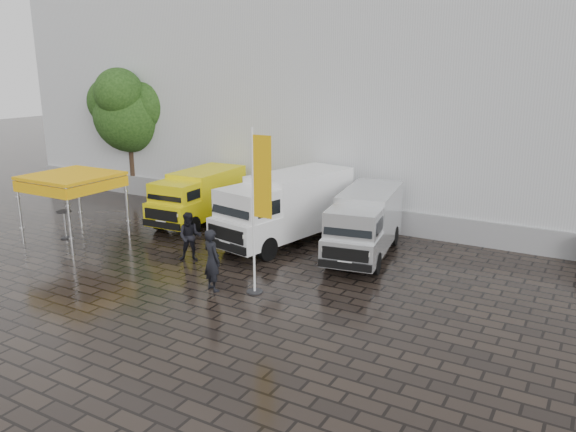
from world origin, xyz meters
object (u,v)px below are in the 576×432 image
(van_silver, at_px, (365,225))
(cocktail_table, at_px, (65,225))
(canopy_tent, at_px, (70,179))
(flagpole, at_px, (259,204))
(van_yellow, at_px, (198,198))
(person_tent, at_px, (190,237))
(van_white, at_px, (285,209))
(person_front, at_px, (212,260))

(van_silver, bearing_deg, cocktail_table, -169.88)
(canopy_tent, distance_m, flagpole, 9.34)
(van_silver, xyz_separation_m, canopy_tent, (-10.68, -3.90, 1.30))
(van_yellow, bearing_deg, person_tent, -57.38)
(van_white, bearing_deg, cocktail_table, -142.42)
(person_tent, bearing_deg, van_yellow, 94.19)
(cocktail_table, bearing_deg, canopy_tent, 5.34)
(flagpole, distance_m, person_front, 2.36)
(canopy_tent, height_order, person_front, canopy_tent)
(person_tent, bearing_deg, cocktail_table, 152.77)
(canopy_tent, bearing_deg, van_yellow, 57.94)
(van_silver, relative_size, canopy_tent, 1.79)
(van_silver, xyz_separation_m, cocktail_table, (-11.21, -3.95, -0.60))
(flagpole, height_order, person_tent, flagpole)
(van_white, xyz_separation_m, flagpole, (1.89, -4.79, 1.47))
(van_white, distance_m, flagpole, 5.36)
(person_front, bearing_deg, canopy_tent, 11.97)
(van_white, distance_m, person_front, 5.31)
(van_silver, height_order, person_front, van_silver)
(van_white, height_order, canopy_tent, van_white)
(van_silver, bearing_deg, flagpole, -115.34)
(van_yellow, height_order, canopy_tent, canopy_tent)
(van_white, relative_size, person_tent, 3.52)
(van_silver, height_order, person_tent, van_silver)
(cocktail_table, height_order, person_front, person_front)
(van_yellow, relative_size, person_front, 2.53)
(van_silver, relative_size, person_tent, 3.07)
(cocktail_table, bearing_deg, flagpole, -5.31)
(van_silver, distance_m, person_tent, 6.26)
(van_silver, bearing_deg, van_white, 171.96)
(van_yellow, xyz_separation_m, person_front, (5.16, -5.79, -0.16))
(van_yellow, distance_m, flagpole, 8.60)
(person_front, bearing_deg, flagpole, -138.50)
(van_silver, bearing_deg, canopy_tent, -169.23)
(van_yellow, height_order, van_white, van_white)
(canopy_tent, relative_size, person_front, 1.54)
(cocktail_table, xyz_separation_m, person_tent, (6.07, 0.41, 0.31))
(flagpole, relative_size, person_front, 2.57)
(van_yellow, relative_size, van_silver, 0.92)
(van_yellow, bearing_deg, person_front, -50.90)
(van_silver, xyz_separation_m, flagpole, (-1.40, -4.86, 1.64))
(canopy_tent, xyz_separation_m, flagpole, (9.28, -0.96, 0.34))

